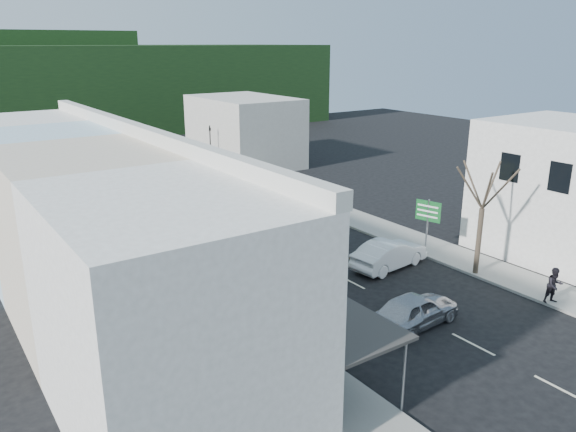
% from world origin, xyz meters
% --- Properties ---
extents(ground, '(120.00, 120.00, 0.00)m').
position_xyz_m(ground, '(0.00, 0.00, 0.00)').
color(ground, black).
rests_on(ground, ground).
extents(sidewalk_left, '(3.00, 52.00, 0.15)m').
position_xyz_m(sidewalk_left, '(-7.50, 10.00, 0.07)').
color(sidewalk_left, gray).
rests_on(sidewalk_left, ground).
extents(sidewalk_right, '(3.00, 52.00, 0.15)m').
position_xyz_m(sidewalk_right, '(7.50, 10.00, 0.07)').
color(sidewalk_right, gray).
rests_on(sidewalk_right, ground).
extents(shopfront_row, '(8.25, 30.00, 8.00)m').
position_xyz_m(shopfront_row, '(-12.49, 5.00, 4.00)').
color(shopfront_row, beige).
rests_on(shopfront_row, ground).
extents(right_building, '(8.00, 9.00, 8.00)m').
position_xyz_m(right_building, '(13.50, -4.00, 4.00)').
color(right_building, beige).
rests_on(right_building, ground).
extents(distant_block_left, '(8.00, 10.00, 6.00)m').
position_xyz_m(distant_block_left, '(-12.00, 27.00, 3.00)').
color(distant_block_left, '#B7B2A8').
rests_on(distant_block_left, ground).
extents(distant_block_right, '(8.00, 12.00, 7.00)m').
position_xyz_m(distant_block_right, '(11.00, 30.00, 3.50)').
color(distant_block_right, '#B7B2A8').
rests_on(distant_block_right, ground).
extents(hillside, '(80.00, 26.00, 14.00)m').
position_xyz_m(hillside, '(-1.45, 65.09, 6.73)').
color(hillside, '#183216').
rests_on(hillside, ground).
extents(bus, '(3.24, 11.74, 3.10)m').
position_xyz_m(bus, '(-1.83, 10.61, 1.55)').
color(bus, yellow).
rests_on(bus, ground).
extents(car_silver, '(4.50, 2.06, 1.40)m').
position_xyz_m(car_silver, '(-0.84, -5.38, 0.70)').
color(car_silver, '#B1B1B6').
rests_on(car_silver, ground).
extents(car_white, '(4.58, 2.29, 1.40)m').
position_xyz_m(car_white, '(3.12, 0.31, 0.70)').
color(car_white, white).
rests_on(car_white, ground).
extents(car_red, '(4.81, 2.48, 1.40)m').
position_xyz_m(car_red, '(-3.87, 1.64, 0.70)').
color(car_red, maroon).
rests_on(car_red, ground).
extents(car_black_near, '(4.66, 2.27, 1.40)m').
position_xyz_m(car_black_near, '(3.19, 13.57, 0.70)').
color(car_black_near, black).
rests_on(car_black_near, ground).
extents(car_navy_mid, '(4.55, 2.21, 1.40)m').
position_xyz_m(car_navy_mid, '(2.29, 20.15, 0.70)').
color(car_navy_mid, black).
rests_on(car_navy_mid, ground).
extents(car_black_far, '(4.49, 2.03, 1.40)m').
position_xyz_m(car_black_far, '(-3.46, 18.91, 0.70)').
color(car_black_far, black).
rests_on(car_black_far, ground).
extents(pedestrian_left, '(0.50, 0.66, 1.70)m').
position_xyz_m(pedestrian_left, '(-8.25, 3.17, 1.00)').
color(pedestrian_left, black).
rests_on(pedestrian_left, sidewalk_left).
extents(pedestrian_right, '(0.81, 0.66, 1.70)m').
position_xyz_m(pedestrian_right, '(6.30, -7.78, 1.00)').
color(pedestrian_right, black).
rests_on(pedestrian_right, sidewalk_right).
extents(direction_sign, '(1.00, 1.68, 3.53)m').
position_xyz_m(direction_sign, '(6.28, 0.43, 1.77)').
color(direction_sign, '#135A24').
rests_on(direction_sign, ground).
extents(street_tree, '(2.78, 2.78, 7.71)m').
position_xyz_m(street_tree, '(6.30, -3.23, 3.85)').
color(street_tree, '#33281E').
rests_on(street_tree, ground).
extents(traffic_signal, '(1.11, 1.25, 4.67)m').
position_xyz_m(traffic_signal, '(6.06, 28.19, 2.33)').
color(traffic_signal, black).
rests_on(traffic_signal, ground).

